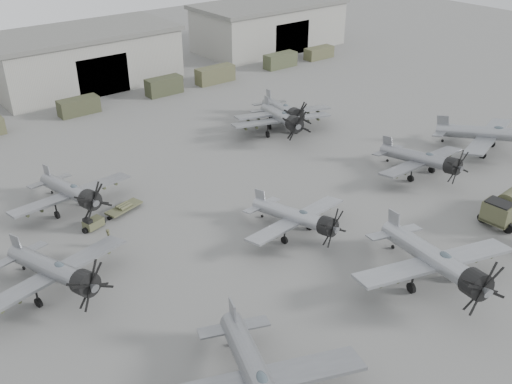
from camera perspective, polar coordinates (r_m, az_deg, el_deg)
ground at (r=51.11m, az=12.59°, el=-6.56°), size 220.00×220.00×0.00m
hangar_center at (r=96.59m, az=-16.84°, el=12.73°), size 29.00×14.80×8.70m
hangar_right at (r=115.55m, az=1.31°, el=16.36°), size 29.00×14.80×8.70m
support_truck_3 at (r=84.65m, az=-17.30°, el=8.19°), size 5.67×2.20×2.30m
support_truck_4 at (r=90.01m, az=-9.18°, el=10.43°), size 5.65×2.20×2.64m
support_truck_5 at (r=94.76m, az=-4.10°, el=11.63°), size 6.60×2.20×2.60m
support_truck_6 at (r=102.90m, az=2.45°, el=13.02°), size 6.14×2.20×2.51m
support_truck_7 at (r=109.11m, az=6.32°, el=13.67°), size 5.78×2.20×2.10m
aircraft_near_0 at (r=36.02m, az=0.27°, el=-18.39°), size 13.60×12.29×5.51m
aircraft_near_1 at (r=47.50m, az=17.77°, el=-6.61°), size 13.95×12.56×5.58m
aircraft_mid_0 at (r=47.22m, az=-19.31°, el=-7.49°), size 12.70×11.43×5.05m
aircraft_mid_1 at (r=51.91m, az=4.30°, el=-2.57°), size 11.30×10.17×4.50m
aircraft_mid_2 at (r=65.00m, az=16.50°, el=3.12°), size 11.84×10.65×4.75m
aircraft_mid_3 at (r=73.86m, az=22.52°, el=5.38°), size 13.25×11.93×5.30m
aircraft_far_0 at (r=58.39m, az=-17.88°, el=-0.01°), size 12.34×11.10×4.92m
aircraft_far_1 at (r=73.24m, az=2.68°, el=7.38°), size 12.98×11.70×5.22m
aircraft_extra_483 at (r=75.84m, az=2.81°, el=8.13°), size 12.98×11.70×5.22m
fuel_tanker at (r=60.21m, az=24.22°, el=-0.91°), size 7.96×4.00×3.00m
tug_trailer at (r=56.71m, az=-14.82°, el=-2.45°), size 6.71×3.00×1.33m
ground_crew at (r=52.63m, az=-14.48°, el=-4.46°), size 0.50×0.71×1.87m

